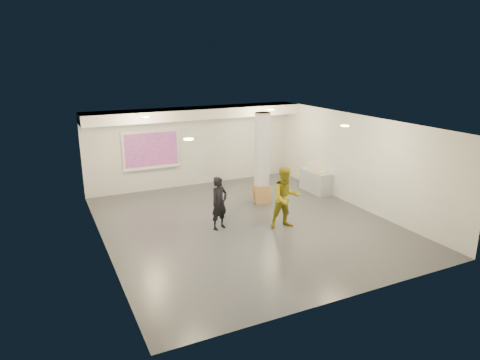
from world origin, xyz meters
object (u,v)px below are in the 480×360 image
projection_screen (151,150)px  woman (219,203)px  column (262,157)px  man (286,198)px  credenza (316,181)px

projection_screen → woman: 4.55m
column → woman: 3.01m
projection_screen → woman: size_ratio=1.37×
column → man: column is taller
credenza → man: size_ratio=0.75×
credenza → man: man is taller
woman → man: man is taller
man → credenza: bearing=48.6°
projection_screen → column: bearing=-40.6°
projection_screen → woman: (0.77, -4.42, -0.76)m
projection_screen → man: 5.76m
man → column: bearing=84.4°
woman → man: size_ratio=0.86×
credenza → man: (-2.81, -2.44, 0.51)m
woman → man: (1.74, -0.73, 0.13)m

